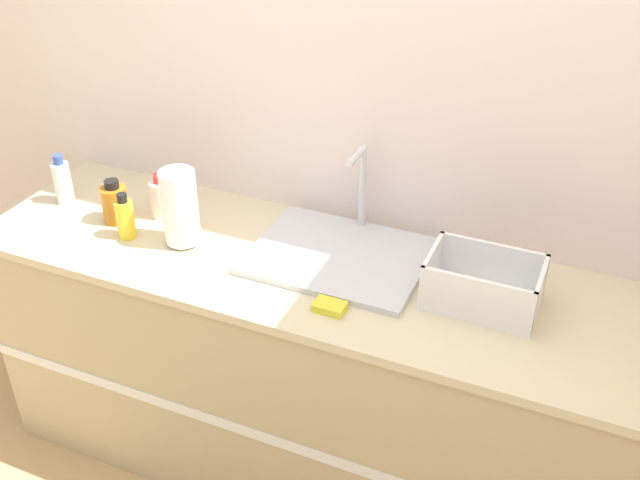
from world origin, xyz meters
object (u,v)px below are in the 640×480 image
Objects in this scene: sink at (340,253)px; paper_towel_roll at (180,208)px; bottle_clear at (63,182)px; bottle_yellow at (125,218)px; dish_rack at (483,288)px; bottle_amber at (115,203)px; bottle_white_spray at (162,198)px.

paper_towel_roll is at bearing -166.25° from sink.
sink is at bearing 3.11° from bottle_clear.
paper_towel_roll is at bearing -7.10° from bottle_clear.
sink is 0.70m from bottle_yellow.
dish_rack is (0.46, -0.06, 0.04)m from sink.
bottle_amber is (-0.28, 0.03, -0.06)m from paper_towel_roll.
paper_towel_roll is 1.61× the size of bottle_yellow.
sink is 2.95× the size of bottle_clear.
bottle_white_spray is (0.37, 0.06, -0.01)m from bottle_clear.
bottle_amber is (0.25, -0.04, -0.01)m from bottle_clear.
bottle_yellow reaches higher than dish_rack.
bottle_amber is at bearing -8.33° from bottle_clear.
sink is 0.52m from paper_towel_roll.
bottle_clear is 1.19× the size of bottle_amber.
bottle_clear reaches higher than bottle_white_spray.
bottle_white_spray is 1.03× the size of bottle_amber.
paper_towel_roll is 0.29m from bottle_amber.
bottle_amber is (-1.24, -0.03, 0.01)m from dish_rack.
sink is at bearing 13.75° from paper_towel_roll.
dish_rack is at bearing -7.65° from sink.
sink is 0.78m from bottle_amber.
bottle_clear is at bearing 172.90° from paper_towel_roll.
dish_rack is 2.00× the size of bottle_yellow.
bottle_clear is (-1.02, -0.06, 0.06)m from sink.
paper_towel_roll reaches higher than bottle_yellow.
bottle_amber is at bearing -173.29° from sink.
paper_towel_roll reaches higher than bottle_white_spray.
bottle_yellow is (0.34, -0.11, -0.01)m from bottle_clear.
sink reaches higher than paper_towel_roll.
bottle_white_spray is (-0.65, 0.00, 0.05)m from sink.
dish_rack is 1.48m from bottle_clear.
paper_towel_roll is at bearing -176.45° from dish_rack.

